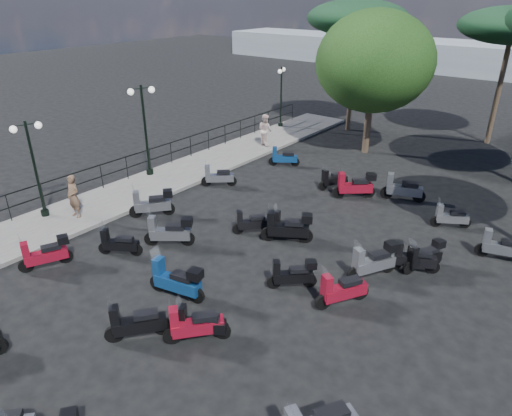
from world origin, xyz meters
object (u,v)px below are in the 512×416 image
Objects in this scene: scooter_2 at (45,254)px; scooter_7 at (136,323)px; scooter_9 at (170,232)px; scooter_20 at (194,325)px; scooter_21 at (413,259)px; woman at (74,196)px; scooter_17 at (333,180)px; pedestrian_far at (265,130)px; scooter_11 at (355,186)px; scooter_15 at (288,226)px; scooter_8 at (119,244)px; scooter_23 at (402,189)px; lamp_post_2 at (281,93)px; scooter_4 at (218,177)px; scooter_27 at (424,257)px; scooter_13 at (177,281)px; scooter_3 at (152,204)px; scooter_16 at (251,223)px; scooter_28 at (373,262)px; scooter_22 at (450,217)px; pine_2 at (357,18)px; scooter_19 at (200,324)px; lamp_post_0 at (34,164)px; scooter_29 at (504,247)px; lamp_post_1 at (145,125)px; broadleaf_tree at (374,62)px; scooter_5 at (283,158)px; scooter_10 at (288,228)px; scooter_14 at (293,275)px; scooter_26 at (341,290)px.

scooter_7 is at bearing -160.50° from scooter_2.
scooter_9 reaches higher than scooter_2.
scooter_21 is at bearing -75.74° from scooter_20.
scooter_17 is (6.32, 8.93, -0.58)m from woman.
pedestrian_far is 1.25× the size of scooter_7.
scooter_11 is 1.05× the size of scooter_15.
scooter_23 is at bearing -61.88° from scooter_8.
lamp_post_2 is at bearing 91.63° from woman.
scooter_4 is 0.85× the size of scooter_11.
scooter_20 reaches higher than scooter_27.
scooter_13 is 1.03× the size of scooter_23.
scooter_3 is 1.24× the size of scooter_16.
woman is 1.03× the size of scooter_28.
scooter_22 is at bearing -49.73° from lamp_post_2.
pine_2 reaches higher than scooter_8.
pedestrian_far is (1.65, -3.82, -1.25)m from lamp_post_2.
scooter_19 is at bearing -81.13° from lamp_post_2.
lamp_post_0 is 1.83m from woman.
lamp_post_1 is at bearing 81.79° from scooter_29.
lamp_post_0 is 2.57× the size of scooter_3.
scooter_21 is at bearing 20.37° from lamp_post_1.
scooter_16 is 0.16× the size of broadleaf_tree.
scooter_23 is (2.47, 10.63, -0.04)m from scooter_13.
scooter_3 reaches higher than scooter_20.
scooter_20 is at bearing -16.50° from woman.
scooter_8 is 0.92× the size of scooter_15.
scooter_3 reaches higher than scooter_16.
scooter_11 reaches higher than scooter_5.
lamp_post_1 reaches higher than scooter_5.
scooter_28 is at bearing -124.78° from scooter_10.
scooter_14 is 3.99m from scooter_21.
pine_2 is at bearing -15.83° from scooter_19.
scooter_9 is at bearing 39.09° from scooter_13.
scooter_3 is 0.92× the size of scooter_29.
scooter_29 is (13.45, -4.69, -0.54)m from pedestrian_far.
scooter_28 is at bearing -62.78° from scooter_26.
scooter_23 reaches higher than scooter_13.
scooter_13 is at bearing -165.76° from scooter_9.
scooter_22 is (11.66, 8.37, -0.58)m from woman.
scooter_14 is 1.03× the size of scooter_16.
scooter_22 is 2.46m from scooter_29.
scooter_20 is (1.71, -1.00, -0.09)m from scooter_13.
scooter_16 is (2.55, 3.97, -0.01)m from scooter_8.
scooter_15 is 1.05× the size of scooter_17.
scooter_28 reaches higher than scooter_16.
broadleaf_tree is at bearing 18.77° from scooter_23.
scooter_27 is at bearing -137.43° from scooter_4.
scooter_11 is 10.49m from scooter_19.
lamp_post_2 reaches higher than scooter_2.
lamp_post_1 is at bearing 107.59° from scooter_5.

